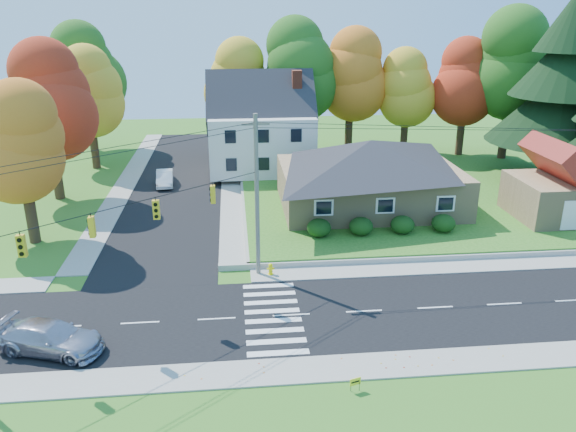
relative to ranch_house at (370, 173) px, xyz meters
name	(u,v)px	position (x,y,z in m)	size (l,w,h in m)	color
ground	(291,315)	(-8.00, -16.00, -3.27)	(120.00, 120.00, 0.00)	#3D7923
road_main	(291,315)	(-8.00, -16.00, -3.26)	(90.00, 8.00, 0.02)	black
road_cross	(180,182)	(-16.00, 10.00, -3.25)	(8.00, 44.00, 0.02)	black
sidewalk_north	(283,274)	(-8.00, -11.00, -3.23)	(90.00, 2.00, 0.08)	#9C9A90
sidewalk_south	(303,370)	(-8.00, -21.00, -3.23)	(90.00, 2.00, 0.08)	#9C9A90
lawn	(409,188)	(5.00, 5.00, -3.02)	(30.00, 30.00, 0.50)	#3D7923
ranch_house	(370,173)	(0.00, 0.00, 0.00)	(14.60, 10.60, 5.40)	tan
colonial_house	(261,129)	(-7.96, 12.00, 1.32)	(10.40, 8.40, 9.60)	silver
garage	(563,187)	(14.00, -4.01, -0.42)	(7.30, 6.30, 4.60)	tan
hedge_row	(382,225)	(-0.50, -6.20, -2.13)	(10.70, 1.70, 1.27)	#163A10
traffic_infrastructure	(286,217)	(-8.15, -14.65, 1.88)	(38.10, 10.66, 10.00)	#666059
tree_lot_0	(238,83)	(-10.00, 18.00, 5.04)	(6.72, 6.72, 12.51)	#3F2A19
tree_lot_1	(296,70)	(-4.00, 17.00, 6.35)	(7.84, 7.84, 14.60)	#3F2A19
tree_lot_2	(351,75)	(2.00, 18.00, 5.70)	(7.28, 7.28, 13.56)	#3F2A19
tree_lot_3	(407,88)	(8.00, 17.00, 4.39)	(6.16, 6.16, 11.47)	#3F2A19
tree_lot_4	(466,82)	(14.00, 16.00, 5.04)	(6.72, 6.72, 12.51)	#3F2A19
tree_lot_5	(514,64)	(18.00, 14.00, 7.00)	(8.40, 8.40, 15.64)	#3F2A19
conifer_east_a	(566,83)	(19.00, 6.00, 6.12)	(12.80, 12.80, 16.96)	#3F2A19
tree_west_0	(19,143)	(-25.00, -4.00, 3.89)	(6.16, 6.16, 11.47)	#3F2A19
tree_west_1	(46,101)	(-26.00, 6.00, 5.20)	(7.28, 7.28, 13.56)	#3F2A19
tree_west_2	(88,92)	(-25.00, 16.00, 4.54)	(6.72, 6.72, 12.51)	#3F2A19
tree_west_3	(85,71)	(-27.00, 24.00, 5.85)	(7.84, 7.84, 14.60)	#3F2A19
silver_sedan	(50,338)	(-19.81, -18.23, -2.50)	(2.10, 5.16, 1.50)	#9EA0B3
white_car	(165,178)	(-17.26, 8.96, -2.55)	(1.46, 4.20, 1.38)	white
fire_hydrant	(271,270)	(-8.76, -11.03, -2.88)	(0.45, 0.36, 0.81)	#FFDF06
yard_sign	(355,382)	(-5.94, -22.64, -2.81)	(0.50, 0.18, 0.65)	black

